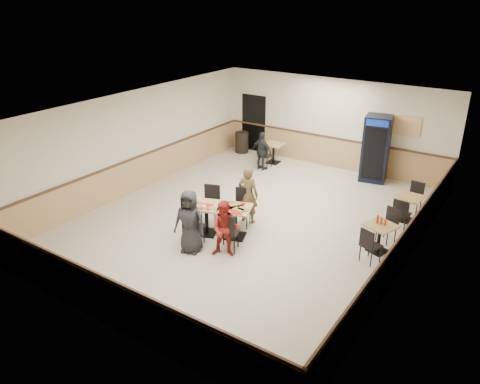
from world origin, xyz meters
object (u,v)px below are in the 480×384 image
Objects in this scene: diner_woman_right at (225,229)px; lone_diner at (262,151)px; side_table_far at (408,205)px; trash_bin at (242,142)px; diner_man_opposite at (248,195)px; back_table at (274,150)px; side_table_near at (380,234)px; main_table at (221,216)px; diner_woman_left at (190,222)px; pepsi_cooler at (376,149)px.

diner_woman_right reaches higher than lone_diner.
trash_bin is at bearing 161.23° from side_table_far.
lone_diner is at bearing -72.16° from diner_man_opposite.
back_table is at bearing 159.44° from side_table_far.
side_table_near is (5.06, -3.10, -0.19)m from lone_diner.
back_table is at bearing 86.68° from main_table.
main_table is 2.12× the size of trash_bin.
main_table is 1.07× the size of diner_man_opposite.
pepsi_cooler is at bearing 57.40° from diner_woman_left.
side_table_near is 6.38m from back_table.
main_table is 2.35× the size of side_table_far.
back_table reaches higher than side_table_far.
lone_diner is at bearing 148.52° from side_table_near.
trash_bin is (-3.00, 6.65, -0.37)m from diner_woman_left.
diner_man_opposite is at bearing -120.71° from pepsi_cooler.
side_table_far is at bearing -20.56° from back_table.
trash_bin is (-5.00, -0.04, -0.66)m from pepsi_cooler.
diner_woman_left is at bearing -117.21° from pepsi_cooler.
diner_woman_left is 0.85m from diner_woman_right.
diner_man_opposite reaches higher than trash_bin.
diner_woman_right is 0.65× the size of pepsi_cooler.
diner_woman_left is 7.30m from trash_bin.
diner_woman_right is at bearing 119.35° from lone_diner.
main_table is at bearing -136.91° from side_table_far.
diner_woman_left is 5.75m from side_table_far.
diner_man_opposite is at bearing -54.76° from trash_bin.
back_table is at bearing 86.89° from diner_woman_left.
back_table is 0.34× the size of pepsi_cooler.
lone_diner is at bearing 167.53° from side_table_far.
diner_man_opposite reaches higher than side_table_near.
lone_diner is 5.94m from side_table_near.
main_table is 4.77m from lone_diner.
diner_woman_left is 0.99× the size of diner_man_opposite.
lone_diner is (-1.57, 4.50, 0.13)m from main_table.
back_table is 3.51m from pepsi_cooler.
main_table is 0.78× the size of pepsi_cooler.
diner_man_opposite is at bearing -68.23° from back_table.
pepsi_cooler is at bearing 110.74° from side_table_near.
diner_woman_left is 1.97× the size of trash_bin.
side_table_near is 1.18× the size of side_table_far.
diner_man_opposite is 0.73× the size of pepsi_cooler.
trash_bin is at bearing 93.91° from diner_woman_right.
side_table_near is 4.62m from pepsi_cooler.
lone_diner is 5.29m from side_table_far.
side_table_far is 7.11m from trash_bin.
diner_man_opposite reaches higher than diner_woman_right.
diner_woman_left is 0.73× the size of pepsi_cooler.
diner_woman_right is 1.75× the size of trash_bin.
trash_bin is (-3.79, 6.36, -0.29)m from diner_woman_right.
main_table is 1.04m from diner_man_opposite.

